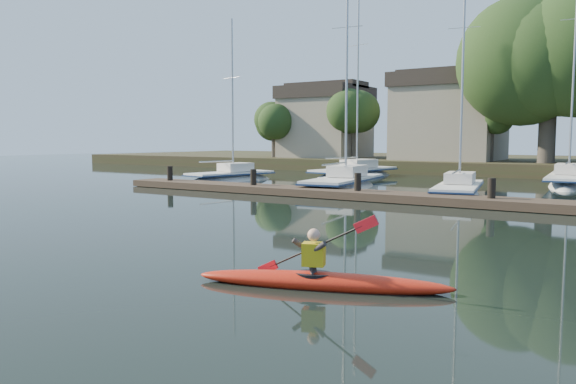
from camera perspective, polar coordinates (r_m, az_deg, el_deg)
The scene contains 9 objects.
ground at distance 12.98m, azimuth -8.12°, elevation -7.04°, with size 160.00×160.00×0.00m, color black.
kayak at distance 10.69m, azimuth 3.33°, elevation -8.67°, with size 4.82×2.24×1.56m.
dock at distance 25.13m, azimuth 13.25°, elevation -0.61°, with size 34.00×2.00×1.80m.
sailboat_0 at distance 37.06m, azimuth -5.82°, elevation 0.81°, with size 3.50×7.68×11.76m.
sailboat_1 at distance 31.01m, azimuth 5.70°, elevation -0.12°, with size 3.45×9.50×15.18m.
sailboat_2 at distance 28.73m, azimuth 16.93°, elevation -0.71°, with size 3.44×8.63×13.93m.
sailboat_5 at distance 40.57m, azimuth 6.77°, elevation 1.19°, with size 3.78×9.97×16.11m.
sailboat_6 at distance 37.52m, azimuth 26.55°, elevation 0.31°, with size 2.91×10.67×16.77m.
shore at distance 50.31m, azimuth 25.24°, elevation 5.44°, with size 90.00×25.25×12.75m.
Camera 1 is at (8.32, -9.56, 2.80)m, focal length 35.00 mm.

